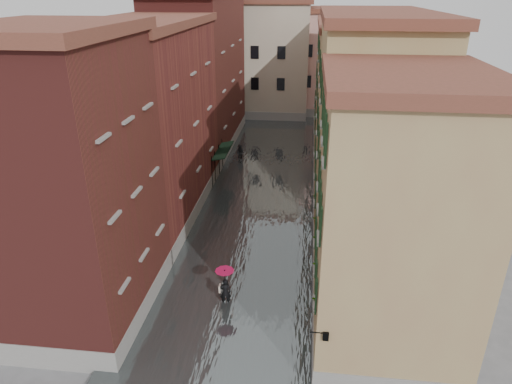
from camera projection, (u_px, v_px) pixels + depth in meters
The scene contains 16 objects.
ground at pixel (236, 294), 23.91m from camera, with size 120.00×120.00×0.00m, color #59595C.
floodwater at pixel (262, 192), 35.64m from camera, with size 10.00×60.00×0.20m, color #495051.
building_left_near at pixel (70, 190), 20.17m from camera, with size 6.00×8.00×13.00m, color maroon.
building_left_mid at pixel (151, 127), 30.23m from camera, with size 6.00×14.00×12.50m, color maroon.
building_left_far at pixel (202, 75), 43.51m from camera, with size 6.00×16.00×14.00m, color maroon.
building_right_near at pixel (392, 223), 18.99m from camera, with size 6.00×8.00×11.50m, color #97724E.
building_right_mid at pixel (366, 130), 28.65m from camera, with size 6.00×14.00×13.00m, color tan.
building_right_far at pixel (349, 92), 42.54m from camera, with size 6.00×16.00×11.50m, color #97724E.
building_end_cream at pixel (259, 60), 55.96m from camera, with size 12.00×9.00×13.00m, color #BBAE95.
building_end_pink at pixel (332, 63), 57.03m from camera, with size 10.00×9.00×12.00m, color tan.
awning_near at pixel (221, 154), 36.50m from camera, with size 1.09×2.95×2.80m.
awning_far at pixel (224, 149), 37.72m from camera, with size 1.09×3.28×2.80m.
wall_lantern at pixel (325, 335), 16.78m from camera, with size 0.71×0.22×0.35m.
window_planters at pixel (319, 235), 22.57m from camera, with size 0.59×10.69×0.84m.
pedestrian_main at pixel (225, 284), 22.59m from camera, with size 0.95×0.95×2.06m.
pedestrian_far at pixel (240, 153), 41.87m from camera, with size 0.76×0.59×1.56m, color black.
Camera 1 is at (3.33, -19.34, 14.72)m, focal length 32.00 mm.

